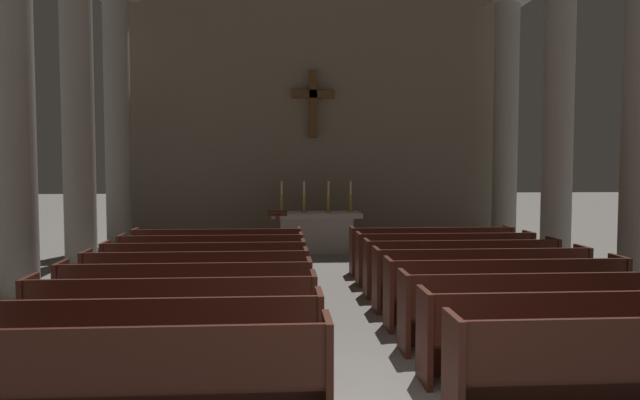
# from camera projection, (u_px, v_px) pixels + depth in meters

# --- Properties ---
(pew_left_row_1) EXTENTS (3.23, 0.50, 0.95)m
(pew_left_row_1) POSITION_uv_depth(u_px,v_px,m) (130.00, 379.00, 4.79)
(pew_left_row_1) COLOR #4C2319
(pew_left_row_1) RESTS_ON ground
(pew_left_row_2) EXTENTS (3.23, 0.50, 0.95)m
(pew_left_row_2) POSITION_uv_depth(u_px,v_px,m) (155.00, 342.00, 5.77)
(pew_left_row_2) COLOR #4C2319
(pew_left_row_2) RESTS_ON ground
(pew_left_row_3) EXTENTS (3.23, 0.50, 0.95)m
(pew_left_row_3) POSITION_uv_depth(u_px,v_px,m) (173.00, 316.00, 6.75)
(pew_left_row_3) COLOR #4C2319
(pew_left_row_3) RESTS_ON ground
(pew_left_row_4) EXTENTS (3.23, 0.50, 0.95)m
(pew_left_row_4) POSITION_uv_depth(u_px,v_px,m) (187.00, 297.00, 7.73)
(pew_left_row_4) COLOR #4C2319
(pew_left_row_4) RESTS_ON ground
(pew_left_row_5) EXTENTS (3.23, 0.50, 0.95)m
(pew_left_row_5) POSITION_uv_depth(u_px,v_px,m) (197.00, 282.00, 8.71)
(pew_left_row_5) COLOR #4C2319
(pew_left_row_5) RESTS_ON ground
(pew_left_row_6) EXTENTS (3.23, 0.50, 0.95)m
(pew_left_row_6) POSITION_uv_depth(u_px,v_px,m) (205.00, 270.00, 9.69)
(pew_left_row_6) COLOR #4C2319
(pew_left_row_6) RESTS_ON ground
(pew_left_row_7) EXTENTS (3.23, 0.50, 0.95)m
(pew_left_row_7) POSITION_uv_depth(u_px,v_px,m) (212.00, 260.00, 10.68)
(pew_left_row_7) COLOR #4C2319
(pew_left_row_7) RESTS_ON ground
(pew_left_row_8) EXTENTS (3.23, 0.50, 0.95)m
(pew_left_row_8) POSITION_uv_depth(u_px,v_px,m) (218.00, 252.00, 11.66)
(pew_left_row_8) COLOR #4C2319
(pew_left_row_8) RESTS_ON ground
(pew_right_row_1) EXTENTS (3.23, 0.50, 0.95)m
(pew_right_row_1) POSITION_uv_depth(u_px,v_px,m) (637.00, 367.00, 5.08)
(pew_right_row_1) COLOR #4C2319
(pew_right_row_1) RESTS_ON ground
(pew_right_row_2) EXTENTS (3.23, 0.50, 0.95)m
(pew_right_row_2) POSITION_uv_depth(u_px,v_px,m) (579.00, 334.00, 6.06)
(pew_right_row_2) COLOR #4C2319
(pew_right_row_2) RESTS_ON ground
(pew_right_row_3) EXTENTS (3.23, 0.50, 0.95)m
(pew_right_row_3) POSITION_uv_depth(u_px,v_px,m) (537.00, 310.00, 7.04)
(pew_right_row_3) COLOR #4C2319
(pew_right_row_3) RESTS_ON ground
(pew_right_row_4) EXTENTS (3.23, 0.50, 0.95)m
(pew_right_row_4) POSITION_uv_depth(u_px,v_px,m) (506.00, 292.00, 8.02)
(pew_right_row_4) COLOR #4C2319
(pew_right_row_4) RESTS_ON ground
(pew_right_row_5) EXTENTS (3.23, 0.50, 0.95)m
(pew_right_row_5) POSITION_uv_depth(u_px,v_px,m) (481.00, 278.00, 9.00)
(pew_right_row_5) COLOR #4C2319
(pew_right_row_5) RESTS_ON ground
(pew_right_row_6) EXTENTS (3.23, 0.50, 0.95)m
(pew_right_row_6) POSITION_uv_depth(u_px,v_px,m) (461.00, 267.00, 9.98)
(pew_right_row_6) COLOR #4C2319
(pew_right_row_6) RESTS_ON ground
(pew_right_row_7) EXTENTS (3.23, 0.50, 0.95)m
(pew_right_row_7) POSITION_uv_depth(u_px,v_px,m) (445.00, 258.00, 10.96)
(pew_right_row_7) COLOR #4C2319
(pew_right_row_7) RESTS_ON ground
(pew_right_row_8) EXTENTS (3.23, 0.50, 0.95)m
(pew_right_row_8) POSITION_uv_depth(u_px,v_px,m) (431.00, 250.00, 11.95)
(pew_right_row_8) COLOR #4C2319
(pew_right_row_8) RESTS_ON ground
(column_left_second) EXTENTS (0.91, 0.91, 6.35)m
(column_left_second) POSITION_uv_depth(u_px,v_px,m) (13.00, 103.00, 8.76)
(column_left_second) COLOR #9E998E
(column_left_second) RESTS_ON ground
(column_left_third) EXTENTS (0.91, 0.91, 6.35)m
(column_left_third) POSITION_uv_depth(u_px,v_px,m) (78.00, 118.00, 11.61)
(column_left_third) COLOR #9E998E
(column_left_third) RESTS_ON ground
(column_right_third) EXTENTS (0.91, 0.91, 6.35)m
(column_right_third) POSITION_uv_depth(u_px,v_px,m) (558.00, 120.00, 12.27)
(column_right_third) COLOR #9E998E
(column_right_third) RESTS_ON ground
(column_left_fourth) EXTENTS (0.91, 0.91, 6.35)m
(column_left_fourth) POSITION_uv_depth(u_px,v_px,m) (118.00, 127.00, 14.47)
(column_left_fourth) COLOR #9E998E
(column_left_fourth) RESTS_ON ground
(column_right_fourth) EXTENTS (0.91, 0.91, 6.35)m
(column_right_fourth) POSITION_uv_depth(u_px,v_px,m) (505.00, 128.00, 15.12)
(column_right_fourth) COLOR #9E998E
(column_right_fourth) RESTS_ON ground
(altar) EXTENTS (2.20, 0.90, 1.01)m
(altar) POSITION_uv_depth(u_px,v_px,m) (316.00, 231.00, 14.78)
(altar) COLOR #BCB7AD
(altar) RESTS_ON ground
(candlestick_outer_left) EXTENTS (0.16, 0.16, 0.77)m
(candlestick_outer_left) POSITION_uv_depth(u_px,v_px,m) (282.00, 202.00, 14.68)
(candlestick_outer_left) COLOR #B79338
(candlestick_outer_left) RESTS_ON altar
(candlestick_inner_left) EXTENTS (0.16, 0.16, 0.77)m
(candlestick_inner_left) POSITION_uv_depth(u_px,v_px,m) (304.00, 202.00, 14.71)
(candlestick_inner_left) COLOR #B79338
(candlestick_inner_left) RESTS_ON altar
(candlestick_inner_right) EXTENTS (0.16, 0.16, 0.77)m
(candlestick_inner_right) POSITION_uv_depth(u_px,v_px,m) (328.00, 202.00, 14.76)
(candlestick_inner_right) COLOR #B79338
(candlestick_inner_right) RESTS_ON altar
(candlestick_outer_right) EXTENTS (0.16, 0.16, 0.77)m
(candlestick_outer_right) POSITION_uv_depth(u_px,v_px,m) (351.00, 202.00, 14.79)
(candlestick_outer_right) COLOR #B79338
(candlestick_outer_right) RESTS_ON altar
(apse_with_cross) EXTENTS (10.57, 0.46, 6.88)m
(apse_with_cross) POSITION_uv_depth(u_px,v_px,m) (313.00, 118.00, 16.20)
(apse_with_cross) COLOR gray
(apse_with_cross) RESTS_ON ground
(lectern) EXTENTS (0.44, 0.36, 1.15)m
(lectern) POSITION_uv_depth(u_px,v_px,m) (277.00, 237.00, 13.52)
(lectern) COLOR #4C2319
(lectern) RESTS_ON ground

